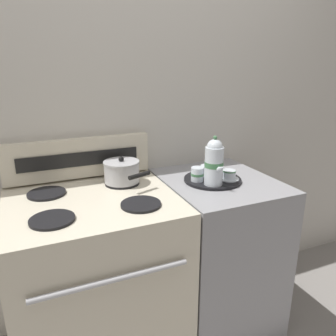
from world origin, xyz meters
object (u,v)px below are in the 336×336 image
(serving_tray, at_px, (213,180))
(teacup_left, at_px, (207,170))
(teacup_right, at_px, (229,175))
(stove, at_px, (98,281))
(saucepan, at_px, (122,171))
(creamer_jug, at_px, (197,174))
(teapot, at_px, (214,162))

(serving_tray, height_order, teacup_left, teacup_left)
(serving_tray, height_order, teacup_right, teacup_right)
(teacup_left, height_order, teacup_right, same)
(stove, height_order, saucepan, saucepan)
(teacup_left, xyz_separation_m, creamer_jug, (-0.10, -0.07, 0.01))
(teapot, bearing_deg, saucepan, 151.02)
(teapot, xyz_separation_m, teacup_right, (0.12, 0.03, -0.09))
(saucepan, bearing_deg, teacup_left, -9.61)
(teacup_right, bearing_deg, saucepan, 159.57)
(teacup_right, bearing_deg, serving_tray, 148.27)
(stove, xyz_separation_m, saucepan, (0.19, 0.15, 0.52))
(serving_tray, bearing_deg, teapot, -119.78)
(creamer_jug, bearing_deg, teacup_right, -15.91)
(serving_tray, relative_size, teacup_right, 2.87)
(serving_tray, xyz_separation_m, teacup_left, (0.00, 0.07, 0.03))
(teacup_right, xyz_separation_m, creamer_jug, (-0.17, 0.05, 0.01))
(stove, relative_size, teacup_left, 8.52)
(stove, xyz_separation_m, creamer_jug, (0.55, -0.00, 0.50))
(stove, xyz_separation_m, teacup_left, (0.65, 0.07, 0.49))
(saucepan, height_order, teacup_left, saucepan)
(serving_tray, bearing_deg, stove, 179.68)
(saucepan, xyz_separation_m, creamer_jug, (0.36, -0.15, -0.02))
(saucepan, height_order, teacup_right, saucepan)
(teacup_left, relative_size, creamer_jug, 1.46)
(saucepan, height_order, serving_tray, saucepan)
(stove, xyz_separation_m, teapot, (0.60, -0.08, 0.58))
(stove, bearing_deg, saucepan, 38.29)
(teapot, bearing_deg, serving_tray, 60.22)
(serving_tray, height_order, creamer_jug, creamer_jug)
(serving_tray, relative_size, teacup_left, 2.87)
(serving_tray, distance_m, creamer_jug, 0.10)
(saucepan, xyz_separation_m, teapot, (0.41, -0.23, 0.06))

